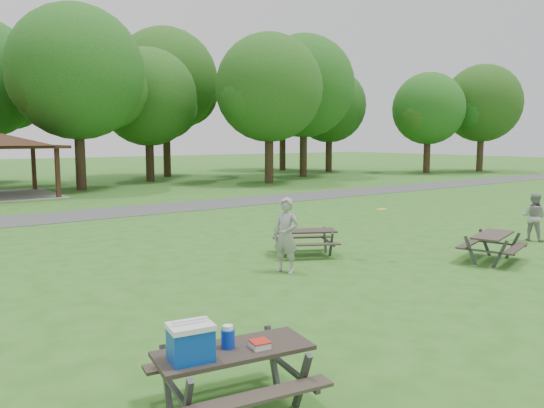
{
  "coord_description": "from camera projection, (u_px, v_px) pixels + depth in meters",
  "views": [
    {
      "loc": [
        -7.73,
        -7.86,
        3.14
      ],
      "look_at": [
        1.0,
        4.0,
        1.3
      ],
      "focal_mm": 35.0,
      "sensor_mm": 36.0,
      "label": 1
    }
  ],
  "objects": [
    {
      "name": "tree_row_j",
      "position": [
        429.0,
        111.0,
        47.4
      ],
      "size": [
        6.72,
        6.4,
        8.96
      ],
      "color": "#312016",
      "rests_on": "ground"
    },
    {
      "name": "tree_row_f",
      "position": [
        149.0,
        100.0,
        38.05
      ],
      "size": [
        7.35,
        7.0,
        9.55
      ],
      "color": "black",
      "rests_on": "ground"
    },
    {
      "name": "tree_deep_d",
      "position": [
        283.0,
        98.0,
        51.32
      ],
      "size": [
        8.4,
        8.0,
        11.27
      ],
      "color": "black",
      "rests_on": "ground"
    },
    {
      "name": "tree_row_e",
      "position": [
        78.0,
        77.0,
        31.61
      ],
      "size": [
        8.4,
        8.0,
        11.02
      ],
      "color": "black",
      "rests_on": "ground"
    },
    {
      "name": "frisbee_thrower",
      "position": [
        286.0,
        235.0,
        12.36
      ],
      "size": [
        0.64,
        0.76,
        1.77
      ],
      "primitive_type": "imported",
      "rotation": [
        0.0,
        0.0,
        -1.18
      ],
      "color": "#979799",
      "rests_on": "ground"
    },
    {
      "name": "picnic_table_near",
      "position": [
        221.0,
        356.0,
        5.94
      ],
      "size": [
        2.0,
        1.71,
        1.24
      ],
      "color": "black",
      "rests_on": "ground"
    },
    {
      "name": "frisbee_in_flight",
      "position": [
        382.0,
        209.0,
        13.55
      ],
      "size": [
        0.34,
        0.34,
        0.02
      ],
      "color": "yellow",
      "rests_on": "ground"
    },
    {
      "name": "tree_row_h",
      "position": [
        305.0,
        89.0,
        42.57
      ],
      "size": [
        8.61,
        8.2,
        11.37
      ],
      "color": "#2E2114",
      "rests_on": "ground"
    },
    {
      "name": "picnic_table_middle",
      "position": [
        306.0,
        236.0,
        14.23
      ],
      "size": [
        2.03,
        1.9,
        0.7
      ],
      "color": "#2D2420",
      "rests_on": "ground"
    },
    {
      "name": "asphalt_path",
      "position": [
        113.0,
        212.0,
        22.4
      ],
      "size": [
        120.0,
        3.2,
        0.02
      ],
      "primitive_type": "cube",
      "color": "#424244",
      "rests_on": "ground"
    },
    {
      "name": "tree_flank_right",
      "position": [
        483.0,
        106.0,
        49.66
      ],
      "size": [
        7.56,
        7.2,
        9.97
      ],
      "color": "#322416",
      "rests_on": "ground"
    },
    {
      "name": "tree_row_g",
      "position": [
        270.0,
        91.0,
        36.32
      ],
      "size": [
        7.77,
        7.4,
        10.25
      ],
      "color": "black",
      "rests_on": "ground"
    },
    {
      "name": "frisbee_catcher",
      "position": [
        534.0,
        217.0,
        16.23
      ],
      "size": [
        0.69,
        0.81,
        1.48
      ],
      "primitive_type": "imported",
      "rotation": [
        0.0,
        0.0,
        1.76
      ],
      "color": "#999A9C",
      "rests_on": "ground"
    },
    {
      "name": "tree_deep_c",
      "position": [
        166.0,
        84.0,
        42.42
      ],
      "size": [
        8.82,
        8.4,
        11.9
      ],
      "color": "black",
      "rests_on": "ground"
    },
    {
      "name": "tree_row_i",
      "position": [
        330.0,
        108.0,
        49.03
      ],
      "size": [
        7.14,
        6.8,
        9.52
      ],
      "color": "black",
      "rests_on": "ground"
    },
    {
      "name": "picnic_table_far",
      "position": [
        492.0,
        241.0,
        13.5
      ],
      "size": [
        2.0,
        1.78,
        0.73
      ],
      "color": "#332A25",
      "rests_on": "ground"
    },
    {
      "name": "ground",
      "position": [
        346.0,
        287.0,
        11.21
      ],
      "size": [
        160.0,
        160.0,
        0.0
      ],
      "primitive_type": "plane",
      "color": "#2B631C",
      "rests_on": "ground"
    }
  ]
}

